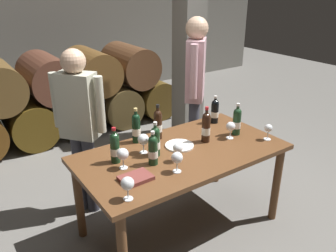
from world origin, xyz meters
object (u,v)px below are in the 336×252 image
Objects in this scene: wine_bottle_4 at (206,127)px; wine_glass_0 at (127,184)px; wine_bottle_7 at (155,141)px; wine_glass_3 at (268,129)px; wine_bottle_5 at (158,124)px; wine_bottle_6 at (215,111)px; wine_glass_5 at (123,154)px; wine_glass_2 at (177,158)px; taster_seated_left at (80,120)px; dining_table at (182,161)px; wine_bottle_1 at (237,121)px; wine_bottle_0 at (115,147)px; serving_plate at (179,146)px; tasting_notebook at (136,178)px; wine_glass_6 at (178,149)px; sommelier_presenting at (195,82)px; wine_bottle_2 at (136,128)px; wine_glass_1 at (231,127)px; wine_glass_4 at (143,140)px; wine_bottle_3 at (153,150)px.

wine_bottle_4 is 1.02m from wine_glass_0.
wine_bottle_7 is 1.99× the size of wine_glass_3.
wine_bottle_6 is (0.65, -0.01, -0.02)m from wine_bottle_5.
wine_glass_5 reaches higher than wine_glass_3.
taster_seated_left reaches higher than wine_glass_2.
wine_glass_3 is (0.74, -0.25, 0.19)m from dining_table.
wine_bottle_1 is 0.93× the size of wine_bottle_4.
serving_plate is (0.56, -0.06, -0.12)m from wine_bottle_0.
wine_bottle_1 reaches higher than serving_plate.
tasting_notebook reaches higher than dining_table.
wine_bottle_5 reaches higher than wine_glass_6.
wine_glass_6 is 0.27m from serving_plate.
wine_bottle_5 is 0.68m from taster_seated_left.
wine_bottle_4 is 1.11× the size of wine_bottle_7.
wine_bottle_4 is 0.18× the size of sommelier_presenting.
dining_table is 0.47m from wine_bottle_2.
wine_bottle_1 is 0.28m from wine_glass_3.
wine_glass_1 is at bearing -4.04° from wine_glass_5.
sommelier_presenting reaches higher than serving_plate.
wine_glass_5 reaches higher than wine_glass_6.
taster_seated_left is (-0.05, 0.58, 0.04)m from wine_bottle_0.
wine_bottle_4 is 1.96× the size of wine_glass_5.
wine_bottle_5 is 1.91× the size of wine_glass_4.
dining_table is 1.11m from sommelier_presenting.
wine_glass_3 is at bearing -38.80° from wine_glass_1.
wine_bottle_7 is (0.31, -0.08, -0.00)m from wine_bottle_0.
wine_bottle_4 is 2.01× the size of wine_glass_2.
serving_plate is (0.30, -0.07, -0.11)m from wine_glass_4.
taster_seated_left is at bearing 91.41° from tasting_notebook.
wine_bottle_3 is at bearing -127.67° from wine_bottle_5.
wine_bottle_1 is 0.91m from wine_bottle_3.
sommelier_presenting is at bearing 80.06° from wine_bottle_1.
wine_bottle_4 reaches higher than wine_bottle_5.
wine_bottle_1 reaches higher than wine_glass_6.
wine_bottle_1 is at bearing -9.10° from serving_plate.
wine_bottle_6 is at bearing 21.02° from serving_plate.
wine_glass_3 is (0.97, -0.01, -0.01)m from wine_glass_2.
wine_glass_1 is at bearing 15.21° from wine_glass_2.
wine_bottle_6 is 1.69× the size of wine_glass_5.
wine_glass_1 is (1.17, 0.29, -0.00)m from wine_glass_0.
wine_glass_4 is at bearing 50.29° from wine_glass_0.
wine_bottle_3 reaches higher than wine_glass_0.
wine_glass_2 is 0.72× the size of tasting_notebook.
tasting_notebook is (-0.40, -0.05, -0.09)m from wine_glass_6.
wine_bottle_4 is at bearing 21.05° from wine_glass_0.
wine_glass_2 is (-0.72, -0.20, 0.00)m from wine_glass_1.
wine_glass_3 is at bearing -58.36° from wine_bottle_1.
taster_seated_left is (-1.20, 0.42, 0.04)m from wine_bottle_6.
wine_glass_2 is at bearing -91.99° from wine_bottle_7.
wine_glass_1 is 0.09× the size of sommelier_presenting.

